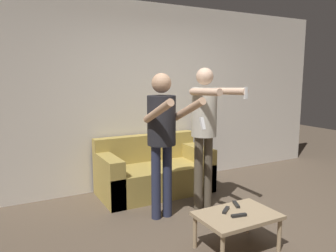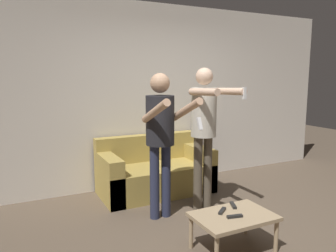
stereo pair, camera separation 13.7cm
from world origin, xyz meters
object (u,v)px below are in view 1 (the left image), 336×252
object	(u,v)px
couch	(154,173)
person_standing_left	(162,129)
person_standing_right	(205,122)
remote_far	(236,204)
remote_near	(239,215)
coffee_table	(237,218)
remote_mid	(226,210)

from	to	relation	value
couch	person_standing_left	bearing A→B (deg)	-109.12
person_standing_right	remote_far	distance (m)	1.09
couch	remote_near	xyz separation A→B (m)	(-0.02, -1.85, 0.10)
person_standing_right	remote_near	world-z (taller)	person_standing_right
couch	coffee_table	distance (m)	1.80
remote_near	remote_far	size ratio (longest dim) A/B	1.01
coffee_table	remote_mid	distance (m)	0.13
person_standing_left	remote_near	distance (m)	1.26
coffee_table	remote_near	bearing A→B (deg)	-117.93
couch	person_standing_left	size ratio (longest dim) A/B	0.93
remote_far	person_standing_right	bearing A→B (deg)	78.77
couch	remote_near	size ratio (longest dim) A/B	10.15
person_standing_left	person_standing_right	world-z (taller)	person_standing_right
couch	remote_far	xyz separation A→B (m)	(0.13, -1.63, 0.10)
couch	coffee_table	bearing A→B (deg)	-89.65
coffee_table	remote_far	xyz separation A→B (m)	(0.12, 0.16, 0.05)
remote_mid	remote_far	size ratio (longest dim) A/B	0.92
person_standing_left	remote_near	bearing A→B (deg)	-75.18
couch	person_standing_left	xyz separation A→B (m)	(-0.29, -0.83, 0.78)
remote_near	remote_mid	bearing A→B (deg)	100.89
person_standing_right	remote_mid	distance (m)	1.18
person_standing_right	remote_mid	world-z (taller)	person_standing_right
person_standing_left	coffee_table	size ratio (longest dim) A/B	2.25
person_standing_right	remote_near	size ratio (longest dim) A/B	11.30
couch	coffee_table	xyz separation A→B (m)	(0.01, -1.80, 0.04)
remote_far	couch	bearing A→B (deg)	94.53
person_standing_left	remote_mid	xyz separation A→B (m)	(0.24, -0.87, -0.68)
remote_mid	remote_far	distance (m)	0.19
remote_near	remote_far	xyz separation A→B (m)	(0.15, 0.22, 0.00)
remote_near	remote_mid	xyz separation A→B (m)	(-0.03, 0.15, 0.00)
person_standing_right	remote_far	world-z (taller)	person_standing_right
remote_far	remote_near	bearing A→B (deg)	-124.30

